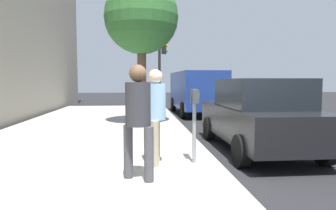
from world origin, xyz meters
name	(u,v)px	position (x,y,z in m)	size (l,w,h in m)	color
ground_plane	(222,172)	(0.00, 0.00, 0.00)	(80.00, 80.00, 0.00)	#232326
sidewalk_slab	(58,173)	(0.00, 3.00, 0.07)	(28.00, 6.00, 0.15)	#A8A59E
parking_meter	(194,110)	(0.16, 0.50, 1.17)	(0.36, 0.12, 1.41)	gray
pedestrian_at_meter	(155,108)	(0.16, 1.24, 1.20)	(0.53, 0.39, 1.78)	tan
pedestrian_bystander	(138,112)	(-0.75, 1.56, 1.23)	(0.40, 0.47, 1.82)	#47474C
parked_sedan_near	(258,115)	(1.65, -1.35, 0.89)	(4.41, 1.98, 1.77)	black
parked_van_far	(196,90)	(9.89, -1.35, 1.26)	(5.25, 2.23, 2.18)	navy
street_tree	(141,18)	(5.55, 1.45, 3.96)	(2.65, 2.65, 5.17)	brown
traffic_signal	(162,62)	(8.15, 0.54, 2.58)	(0.24, 0.44, 3.60)	black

